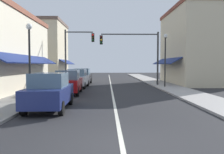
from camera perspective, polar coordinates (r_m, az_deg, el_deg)
name	(u,v)px	position (r m, az deg, el deg)	size (l,w,h in m)	color
ground_plane	(111,86)	(24.09, -0.27, -2.12)	(80.00, 80.00, 0.00)	#28282B
sidewalk_left	(58,85)	(24.62, -13.19, -1.95)	(2.60, 56.00, 0.12)	gray
sidewalk_right	(163,85)	(24.79, 12.55, -1.91)	(2.60, 56.00, 0.12)	#A39E99
lane_center_stripe	(111,85)	(24.09, -0.27, -2.11)	(0.14, 52.00, 0.01)	silver
storefront_right_block	(195,47)	(27.90, 19.76, 7.12)	(6.75, 10.20, 8.47)	beige
storefront_far_left	(43,51)	(35.32, -16.68, 6.22)	(7.22, 8.20, 8.42)	beige
parked_car_nearest_left	(50,91)	(11.48, -15.16, -3.45)	(1.83, 4.12, 1.77)	navy
parked_car_second_left	(68,82)	(17.26, -10.76, -1.27)	(1.88, 4.15, 1.77)	maroon
parked_car_third_left	(78,78)	(21.99, -8.51, -0.35)	(1.88, 4.15, 1.77)	silver
parked_car_far_left	(83,76)	(26.05, -7.28, 0.18)	(1.88, 4.15, 1.77)	black
traffic_signal_mast_arm	(137,48)	(23.75, 6.20, 7.07)	(6.03, 0.50, 5.52)	#333333
traffic_signal_left_corner	(75,49)	(24.77, -9.18, 6.93)	(3.16, 0.50, 5.87)	#333333
street_lamp_left_near	(29,49)	(14.39, -19.78, 6.60)	(0.36, 0.36, 4.57)	black
street_lamp_right_mid	(165,52)	(22.08, 13.05, 6.06)	(0.36, 0.36, 5.02)	black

